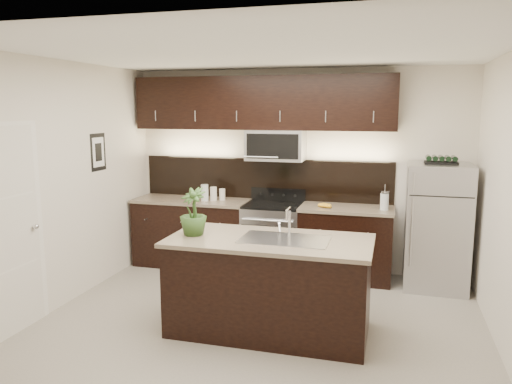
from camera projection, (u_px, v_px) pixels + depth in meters
ground at (258, 325)px, 5.08m from camera, size 4.50×4.50×0.00m
room_walls at (246, 159)px, 4.79m from camera, size 4.52×4.02×2.71m
counter_run at (259, 237)px, 6.73m from camera, size 3.51×0.65×0.94m
upper_fixtures at (263, 112)px, 6.58m from camera, size 3.49×0.40×1.66m
island at (269, 285)px, 4.88m from camera, size 1.96×0.96×0.94m
sink_faucet at (285, 238)px, 4.77m from camera, size 0.84×0.50×0.28m
refrigerator at (437, 227)px, 6.03m from camera, size 0.74×0.67×1.53m
wine_rack at (441, 160)px, 5.89m from camera, size 0.38×0.23×0.09m
plant at (193, 212)px, 4.91m from camera, size 0.33×0.33×0.47m
canisters at (211, 193)px, 6.79m from camera, size 0.31×0.18×0.22m
french_press at (384, 201)px, 6.15m from camera, size 0.11×0.11×0.31m
bananas at (322, 205)px, 6.34m from camera, size 0.23×0.20×0.06m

